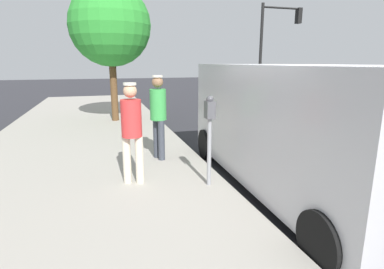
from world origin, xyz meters
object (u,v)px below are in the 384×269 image
pedestrian_in_red (132,127)px  street_tree (110,26)px  parked_van (297,125)px  parking_meter_near (210,125)px  pedestrian_in_green (158,112)px  traffic_light_corner (275,37)px

pedestrian_in_red → street_tree: size_ratio=0.37×
parked_van → street_tree: bearing=-68.4°
parked_van → street_tree: 7.66m
parking_meter_near → pedestrian_in_green: pedestrian_in_green is taller
pedestrian_in_red → street_tree: 6.53m
pedestrian_in_green → traffic_light_corner: (-8.15, -8.98, 2.34)m
pedestrian_in_green → street_tree: (0.66, -4.90, 2.20)m
pedestrian_in_red → street_tree: bearing=-90.2°
pedestrian_in_green → parked_van: bearing=136.6°
parking_meter_near → pedestrian_in_red: pedestrian_in_red is taller
parked_van → street_tree: (2.69, -6.82, 2.23)m
pedestrian_in_green → parked_van: parked_van is taller
pedestrian_in_red → traffic_light_corner: bearing=-130.8°
parking_meter_near → street_tree: size_ratio=0.33×
pedestrian_in_red → parked_van: 2.80m
traffic_light_corner → pedestrian_in_red: bearing=49.2°
parked_van → pedestrian_in_red: bearing=-14.2°
pedestrian_in_green → street_tree: street_tree is taller
parking_meter_near → traffic_light_corner: size_ratio=0.29×
traffic_light_corner → pedestrian_in_green: bearing=47.8°
pedestrian_in_red → traffic_light_corner: 13.71m
parking_meter_near → parked_van: size_ratio=0.29×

